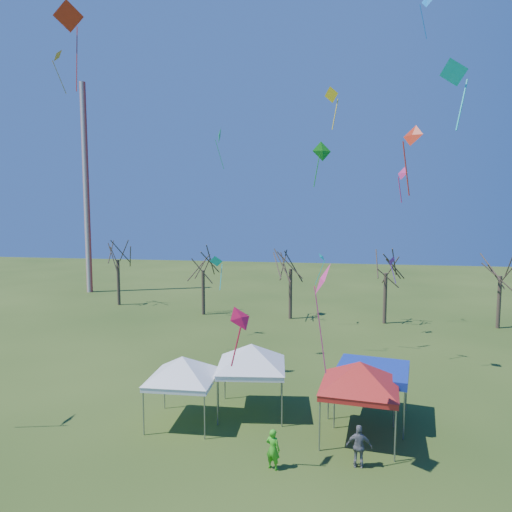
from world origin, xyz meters
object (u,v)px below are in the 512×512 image
(tent_white_west, at_px, (182,361))
(radio_mast, at_px, (86,189))
(tree_2, at_px, (291,251))
(tent_red, at_px, (360,367))
(tree_3, at_px, (386,255))
(tree_4, at_px, (501,257))
(person_green, at_px, (273,449))
(tree_1, at_px, (203,254))
(tent_blue, at_px, (372,371))
(person_grey, at_px, (359,446))
(tent_white_mid, at_px, (251,349))
(tree_0, at_px, (117,244))

(tent_white_west, bearing_deg, radio_mast, 126.02)
(tree_2, relative_size, tent_red, 1.81)
(tree_3, distance_m, tree_4, 9.32)
(tent_white_west, height_order, person_green, tent_white_west)
(tree_1, relative_size, tent_red, 1.67)
(tent_blue, xyz_separation_m, person_grey, (-0.79, -4.31, -1.51))
(tent_white_west, bearing_deg, tree_3, 62.01)
(tent_white_mid, height_order, tent_red, tent_red)
(tent_white_west, bearing_deg, tree_0, 122.29)
(tree_0, height_order, tree_1, tree_0)
(tree_1, xyz_separation_m, tree_3, (16.80, -0.60, 0.29))
(tree_3, height_order, tent_white_west, tree_3)
(tree_1, bearing_deg, tent_red, -58.39)
(radio_mast, distance_m, tree_3, 36.04)
(tree_2, xyz_separation_m, tent_blue, (5.84, -19.71, -3.94))
(tree_0, xyz_separation_m, tree_3, (26.88, -3.34, -0.41))
(tree_4, bearing_deg, tent_blue, -121.57)
(radio_mast, relative_size, tree_0, 2.96)
(person_grey, bearing_deg, tree_2, -76.45)
(tent_white_west, bearing_deg, person_green, -33.37)
(radio_mast, relative_size, person_green, 15.68)
(tree_3, relative_size, tent_blue, 2.10)
(tree_4, bearing_deg, tree_3, 179.74)
(tree_1, height_order, tent_blue, tree_1)
(radio_mast, relative_size, tree_1, 3.31)
(tent_white_west, xyz_separation_m, tent_white_mid, (2.95, 1.71, 0.23))
(tree_2, relative_size, tent_white_west, 1.95)
(radio_mast, xyz_separation_m, tent_white_west, (22.72, -31.25, -9.51))
(tree_4, xyz_separation_m, tent_red, (-12.59, -21.34, -2.83))
(radio_mast, bearing_deg, tree_3, -16.31)
(tent_white_mid, relative_size, person_grey, 2.65)
(tree_0, relative_size, tree_3, 1.07)
(radio_mast, relative_size, tent_white_west, 5.96)
(tree_0, bearing_deg, tree_4, -5.34)
(person_grey, bearing_deg, person_green, 13.55)
(tree_3, relative_size, tree_4, 1.00)
(tree_3, relative_size, tent_white_west, 1.88)
(radio_mast, distance_m, tent_white_west, 39.79)
(tree_3, height_order, tent_red, tree_3)
(tent_red, height_order, person_grey, tent_red)
(tent_white_west, relative_size, tent_white_mid, 0.94)
(tree_3, xyz_separation_m, tent_white_mid, (-8.36, -19.58, -2.86))
(tent_white_west, distance_m, tent_blue, 8.98)
(tree_1, xyz_separation_m, tree_4, (26.12, -0.65, 0.27))
(tent_white_west, xyz_separation_m, tent_red, (8.05, -0.10, 0.24))
(tree_1, distance_m, tree_2, 8.42)
(tree_2, height_order, person_grey, tree_2)
(tree_1, distance_m, person_green, 27.43)
(tree_1, relative_size, tree_2, 0.92)
(tree_3, height_order, person_green, tree_3)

